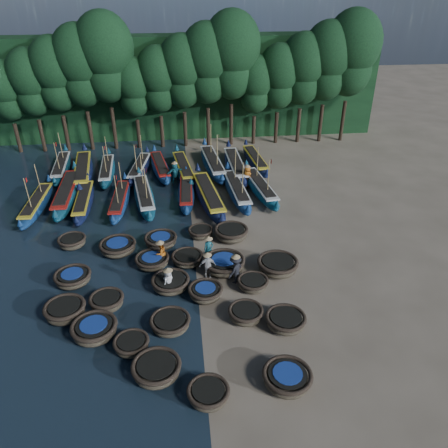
{
  "coord_description": "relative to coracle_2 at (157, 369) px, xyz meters",
  "views": [
    {
      "loc": [
        -0.6,
        -22.35,
        15.27
      ],
      "look_at": [
        1.99,
        1.62,
        1.3
      ],
      "focal_mm": 35.0,
      "sensor_mm": 36.0,
      "label": 1
    }
  ],
  "objects": [
    {
      "name": "tree_0",
      "position": [
        -13.92,
        28.98,
        5.54
      ],
      "size": [
        3.68,
        3.68,
        8.68
      ],
      "color": "black",
      "rests_on": "ground"
    },
    {
      "name": "fisherman_0",
      "position": [
        0.53,
        5.74,
        0.4
      ],
      "size": [
        0.83,
        0.88,
        1.71
      ],
      "rotation": [
        0.0,
        0.0,
        4.06
      ],
      "color": "silver",
      "rests_on": "ground"
    },
    {
      "name": "tree_7",
      "position": [
        2.18,
        28.98,
        6.89
      ],
      "size": [
        4.51,
        4.51,
        10.63
      ],
      "color": "black",
      "rests_on": "ground"
    },
    {
      "name": "coracle_15",
      "position": [
        -4.84,
        7.08,
        -0.02
      ],
      "size": [
        2.08,
        2.08,
        0.72
      ],
      "rotation": [
        0.0,
        0.0,
        -0.01
      ],
      "color": "#4C432F",
      "rests_on": "ground"
    },
    {
      "name": "long_boat_4",
      "position": [
        -1.36,
        16.79,
        0.11
      ],
      "size": [
        2.59,
        7.98,
        3.43
      ],
      "rotation": [
        0.0,
        0.0,
        0.15
      ],
      "color": "navy",
      "rests_on": "ground"
    },
    {
      "name": "tree_2",
      "position": [
        -9.32,
        28.98,
        6.89
      ],
      "size": [
        4.51,
        4.51,
        10.63
      ],
      "color": "black",
      "rests_on": "ground"
    },
    {
      "name": "coracle_21",
      "position": [
        -2.64,
        9.97,
        0.01
      ],
      "size": [
        2.74,
        2.74,
        0.77
      ],
      "rotation": [
        0.0,
        0.0,
        -0.36
      ],
      "color": "#4C432F",
      "rests_on": "ground"
    },
    {
      "name": "tree_9",
      "position": [
        6.78,
        28.98,
        8.24
      ],
      "size": [
        5.34,
        5.34,
        12.58
      ],
      "color": "black",
      "rests_on": "ground"
    },
    {
      "name": "coracle_12",
      "position": [
        0.61,
        6.02,
        -0.02
      ],
      "size": [
        2.56,
        2.56,
        0.72
      ],
      "rotation": [
        0.0,
        0.0,
        0.36
      ],
      "color": "#4C432F",
      "rests_on": "ground"
    },
    {
      "name": "fisherman_3",
      "position": [
        4.25,
        6.22,
        0.5
      ],
      "size": [
        1.27,
        1.3,
        1.99
      ],
      "rotation": [
        0.0,
        0.0,
        3.98
      ],
      "color": "black",
      "rests_on": "ground"
    },
    {
      "name": "tree_13",
      "position": [
        15.98,
        28.98,
        7.57
      ],
      "size": [
        4.92,
        4.92,
        11.6
      ],
      "color": "black",
      "rests_on": "ground"
    },
    {
      "name": "coracle_14",
      "position": [
        5.13,
        5.56,
        -0.07
      ],
      "size": [
        1.75,
        1.75,
        0.64
      ],
      "rotation": [
        0.0,
        0.0,
        0.08
      ],
      "color": "#4C432F",
      "rests_on": "ground"
    },
    {
      "name": "coracle_7",
      "position": [
        0.59,
        2.87,
        -0.04
      ],
      "size": [
        2.35,
        2.35,
        0.68
      ],
      "rotation": [
        0.0,
        0.0,
        -0.31
      ],
      "color": "#4C432F",
      "rests_on": "ground"
    },
    {
      "name": "coracle_13",
      "position": [
        2.47,
        5.03,
        -0.02
      ],
      "size": [
        1.92,
        1.92,
        0.71
      ],
      "rotation": [
        0.0,
        0.0,
        0.11
      ],
      "color": "#4C432F",
      "rests_on": "ground"
    },
    {
      "name": "coracle_19",
      "position": [
        6.83,
        6.94,
        0.04
      ],
      "size": [
        2.69,
        2.69,
        0.83
      ],
      "rotation": [
        0.0,
        0.0,
        0.23
      ],
      "color": "#4C432F",
      "rests_on": "ground"
    },
    {
      "name": "long_boat_14",
      "position": [
        1.76,
        21.79,
        0.11
      ],
      "size": [
        2.44,
        8.08,
        1.43
      ],
      "rotation": [
        0.0,
        0.0,
        0.13
      ],
      "color": "navy",
      "rests_on": "ground"
    },
    {
      "name": "foliage_wall",
      "position": [
        2.08,
        32.48,
        4.57
      ],
      "size": [
        40.0,
        3.0,
        10.0
      ],
      "primitive_type": "cube",
      "color": "black",
      "rests_on": "ground"
    },
    {
      "name": "tree_10",
      "position": [
        9.08,
        28.98,
        5.54
      ],
      "size": [
        3.68,
        3.68,
        8.68
      ],
      "color": "black",
      "rests_on": "ground"
    },
    {
      "name": "long_boat_1",
      "position": [
        -7.24,
        17.78,
        0.17
      ],
      "size": [
        1.87,
        9.01,
        1.59
      ],
      "rotation": [
        0.0,
        0.0,
        0.03
      ],
      "color": "navy",
      "rests_on": "ground"
    },
    {
      "name": "long_boat_2",
      "position": [
        -5.79,
        16.46,
        0.07
      ],
      "size": [
        1.67,
        7.5,
        1.32
      ],
      "rotation": [
        0.0,
        0.0,
        0.05
      ],
      "color": "#0F113A",
      "rests_on": "ground"
    },
    {
      "name": "coracle_8",
      "position": [
        4.37,
        3.12,
        -0.04
      ],
      "size": [
        1.81,
        1.81,
        0.68
      ],
      "rotation": [
        0.0,
        0.0,
        0.05
      ],
      "color": "#4C432F",
      "rests_on": "ground"
    },
    {
      "name": "coracle_24",
      "position": [
        4.57,
        10.82,
        0.05
      ],
      "size": [
        2.61,
        2.61,
        0.84
      ],
      "rotation": [
        0.0,
        0.0,
        0.31
      ],
      "color": "#4C432F",
      "rests_on": "ground"
    },
    {
      "name": "long_boat_0",
      "position": [
        -9.13,
        16.36,
        0.08
      ],
      "size": [
        1.52,
        7.55,
        3.21
      ],
      "rotation": [
        0.0,
        0.0,
        -0.03
      ],
      "color": "navy",
      "rests_on": "ground"
    },
    {
      "name": "tree_11",
      "position": [
        11.38,
        28.98,
        6.21
      ],
      "size": [
        4.09,
        4.09,
        9.65
      ],
      "color": "black",
      "rests_on": "ground"
    },
    {
      "name": "tree_3",
      "position": [
        -7.02,
        28.98,
        7.57
      ],
      "size": [
        4.92,
        4.92,
        11.6
      ],
      "color": "black",
      "rests_on": "ground"
    },
    {
      "name": "long_boat_3",
      "position": [
        -3.13,
        16.35,
        0.06
      ],
      "size": [
        1.48,
        7.33,
        3.11
      ],
      "rotation": [
        0.0,
        0.0,
        -0.03
      ],
      "color": "navy",
      "rests_on": "ground"
    },
    {
      "name": "coracle_5",
      "position": [
        -3.01,
        2.71,
        0.04
      ],
      "size": [
        2.53,
        2.53,
        0.81
      ],
      "rotation": [
        0.0,
        0.0,
        -0.26
      ],
      "color": "#4C432F",
      "rests_on": "ground"
    },
    {
      "name": "ground",
      "position": [
        2.08,
        8.98,
        -0.43
      ],
      "size": [
        120.0,
        120.0,
        0.0
      ],
      "primitive_type": "plane",
      "color": "gray",
      "rests_on": "ground"
    },
    {
      "name": "coracle_10",
      "position": [
        -4.68,
        4.23,
        0.04
      ],
      "size": [
        2.31,
        2.31,
        0.83
      ],
      "rotation": [
        0.0,
        0.0,
        -0.22
      ],
      "color": "#4C432F",
      "rests_on": "ground"
    },
    {
      "name": "fisherman_2",
      "position": [
        0.05,
        8.52,
        0.4
      ],
      "size": [
        0.94,
        0.94,
        1.73
      ],
      "rotation": [
        0.0,
        0.0,
        3.95
      ],
      "color": "#C9691A",
      "rests_on": "ground"
    },
    {
      "name": "fisherman_6",
      "position": [
        6.85,
        18.78,
        0.53
      ],
      "size": [
        0.96,
        1.06,
        2.01
      ],
      "rotation": [
        0.0,
        0.0,
        2.14
      ],
      "color": "#C9691A",
      "rests_on": "ground"
    },
    {
      "name": "coracle_2",
      "position": [
        0.0,
        0.0,
        0.0
      ],
      "size": [
        2.24,
        2.24,
        0.76
      ],
      "rotation": [
        0.0,
        0.0,
        -0.11
      ],
      "color": "#4C432F",
      "rests_on": "ground"
    },
    {
      "name": "long_boat_10",
      "position": [
        -6.75,
        22.02,
        0.19
      ],
      "size": [
        2.69,
        9.15,
        1.62
      ],
      "rotation": [
        0.0,
        0.0,
        0.12
      ],
      "color": "#0F113A",
      "rests_on": "ground"
    },
    {
      "name": "tree_1",
      "position": [
        -11.62,
        28.98,
        6.21
      ],
      "size": [
        4.09,
        4.09,
        9.65
      ],
      "color": "black",
      "rests_on": "ground"
    },
    {
      "name": "coracle_16",
      "position": [
        -0.47,
        8.32,
        -0.04
      ],
      "size": [
        2.1,
        2.1,
        0.67
      ],
      "rotation": [
        0.0,
        0.0,
        -0.1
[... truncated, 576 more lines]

